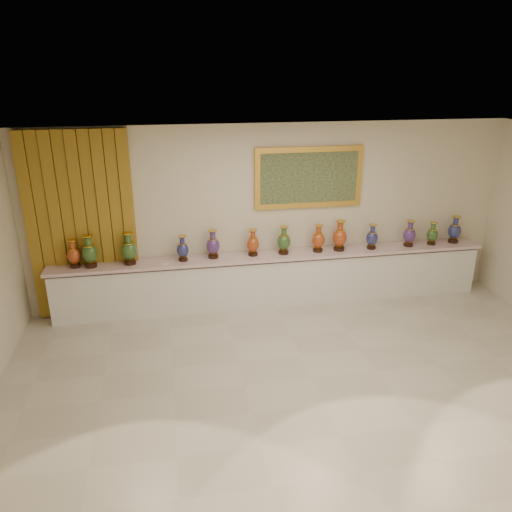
# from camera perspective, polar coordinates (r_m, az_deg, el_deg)

# --- Properties ---
(ground) EXTENTS (8.00, 8.00, 0.00)m
(ground) POSITION_cam_1_polar(r_m,az_deg,el_deg) (6.75, 6.31, -13.70)
(ground) COLOR beige
(ground) RESTS_ON ground
(room) EXTENTS (8.00, 8.00, 8.00)m
(room) POSITION_cam_1_polar(r_m,az_deg,el_deg) (8.09, -15.29, 4.19)
(room) COLOR beige
(room) RESTS_ON ground
(counter) EXTENTS (7.28, 0.48, 0.90)m
(counter) POSITION_cam_1_polar(r_m,az_deg,el_deg) (8.47, 2.11, -2.70)
(counter) COLOR white
(counter) RESTS_ON ground
(vase_0) EXTENTS (0.25, 0.25, 0.45)m
(vase_0) POSITION_cam_1_polar(r_m,az_deg,el_deg) (8.17, -20.11, 0.11)
(vase_0) COLOR black
(vase_0) RESTS_ON counter
(vase_1) EXTENTS (0.29, 0.29, 0.51)m
(vase_1) POSITION_cam_1_polar(r_m,az_deg,el_deg) (8.10, -18.49, 0.34)
(vase_1) COLOR black
(vase_1) RESTS_ON counter
(vase_2) EXTENTS (0.26, 0.26, 0.52)m
(vase_2) POSITION_cam_1_polar(r_m,az_deg,el_deg) (8.04, -14.30, 0.66)
(vase_2) COLOR black
(vase_2) RESTS_ON counter
(vase_3) EXTENTS (0.25, 0.25, 0.42)m
(vase_3) POSITION_cam_1_polar(r_m,az_deg,el_deg) (8.03, -8.39, 0.74)
(vase_3) COLOR black
(vase_3) RESTS_ON counter
(vase_4) EXTENTS (0.22, 0.22, 0.47)m
(vase_4) POSITION_cam_1_polar(r_m,az_deg,el_deg) (8.08, -4.94, 1.22)
(vase_4) COLOR black
(vase_4) RESTS_ON counter
(vase_5) EXTENTS (0.22, 0.22, 0.44)m
(vase_5) POSITION_cam_1_polar(r_m,az_deg,el_deg) (8.17, -0.35, 1.40)
(vase_5) COLOR black
(vase_5) RESTS_ON counter
(vase_6) EXTENTS (0.29, 0.29, 0.48)m
(vase_6) POSITION_cam_1_polar(r_m,az_deg,el_deg) (8.25, 3.19, 1.67)
(vase_6) COLOR black
(vase_6) RESTS_ON counter
(vase_7) EXTENTS (0.23, 0.23, 0.46)m
(vase_7) POSITION_cam_1_polar(r_m,az_deg,el_deg) (8.40, 7.13, 1.87)
(vase_7) COLOR black
(vase_7) RESTS_ON counter
(vase_8) EXTENTS (0.30, 0.30, 0.52)m
(vase_8) POSITION_cam_1_polar(r_m,az_deg,el_deg) (8.50, 9.54, 2.15)
(vase_8) COLOR black
(vase_8) RESTS_ON counter
(vase_9) EXTENTS (0.26, 0.26, 0.43)m
(vase_9) POSITION_cam_1_polar(r_m,az_deg,el_deg) (8.70, 13.11, 2.03)
(vase_9) COLOR black
(vase_9) RESTS_ON counter
(vase_10) EXTENTS (0.22, 0.22, 0.46)m
(vase_10) POSITION_cam_1_polar(r_m,az_deg,el_deg) (9.00, 17.13, 2.35)
(vase_10) COLOR black
(vase_10) RESTS_ON counter
(vase_11) EXTENTS (0.21, 0.21, 0.40)m
(vase_11) POSITION_cam_1_polar(r_m,az_deg,el_deg) (9.21, 19.50, 2.33)
(vase_11) COLOR black
(vase_11) RESTS_ON counter
(vase_12) EXTENTS (0.27, 0.27, 0.48)m
(vase_12) POSITION_cam_1_polar(r_m,az_deg,el_deg) (9.45, 21.74, 2.71)
(vase_12) COLOR black
(vase_12) RESTS_ON counter
(label_card) EXTENTS (0.10, 0.06, 0.00)m
(label_card) POSITION_cam_1_polar(r_m,az_deg,el_deg) (7.99, -10.28, -0.91)
(label_card) COLOR white
(label_card) RESTS_ON counter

